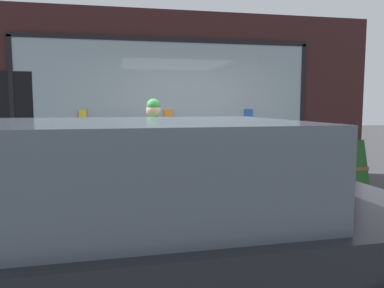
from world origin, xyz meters
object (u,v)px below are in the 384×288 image
(small_dog, at_px, (120,199))
(sandwich_board_sign, at_px, (346,167))
(parked_car, at_px, (112,228))
(display_table_main, at_px, (205,155))
(person_browsing, at_px, (154,147))

(small_dog, relative_size, sandwich_board_sign, 0.61)
(parked_car, bearing_deg, display_table_main, 65.70)
(display_table_main, xyz_separation_m, person_browsing, (-0.87, -0.56, 0.21))
(display_table_main, bearing_deg, parked_car, -112.41)
(small_dog, height_order, parked_car, parked_car)
(display_table_main, distance_m, small_dog, 1.64)
(display_table_main, bearing_deg, small_dog, -148.57)
(person_browsing, xyz_separation_m, parked_car, (-0.54, -2.85, -0.18))
(display_table_main, bearing_deg, person_browsing, -147.34)
(person_browsing, distance_m, sandwich_board_sign, 3.29)
(display_table_main, xyz_separation_m, sandwich_board_sign, (2.37, -0.18, -0.24))
(person_browsing, relative_size, parked_car, 0.38)
(small_dog, xyz_separation_m, parked_car, (-0.06, -2.59, 0.47))
(person_browsing, height_order, sandwich_board_sign, person_browsing)
(display_table_main, xyz_separation_m, parked_car, (-1.41, -3.41, 0.03))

